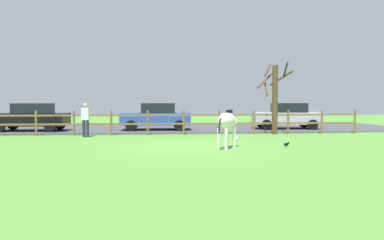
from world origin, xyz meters
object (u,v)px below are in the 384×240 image
(zebra, at_px, (228,123))
(parked_car_blue, at_px, (156,116))
(parked_car_black, at_px, (31,117))
(crow_on_grass, at_px, (286,144))
(bare_tree, at_px, (275,96))
(parked_car_silver, at_px, (287,116))
(visitor_near_fence, at_px, (86,118))

(zebra, height_order, parked_car_blue, parked_car_blue)
(parked_car_black, bearing_deg, crow_on_grass, -33.93)
(bare_tree, relative_size, parked_car_blue, 0.93)
(parked_car_blue, distance_m, parked_car_black, 7.00)
(parked_car_silver, bearing_deg, parked_car_black, -178.42)
(visitor_near_fence, bearing_deg, parked_car_black, 137.69)
(zebra, relative_size, parked_car_black, 0.42)
(crow_on_grass, xyz_separation_m, visitor_near_fence, (-8.27, 4.70, 0.78))
(zebra, xyz_separation_m, crow_on_grass, (2.26, 0.17, -0.80))
(parked_car_blue, height_order, parked_car_silver, same)
(bare_tree, bearing_deg, parked_car_silver, 59.98)
(bare_tree, distance_m, parked_car_blue, 6.86)
(parked_car_silver, relative_size, parked_car_black, 1.02)
(bare_tree, relative_size, parked_car_black, 0.92)
(crow_on_grass, distance_m, parked_car_blue, 9.59)
(bare_tree, xyz_separation_m, crow_on_grass, (-1.27, -5.49, -1.88))
(visitor_near_fence, bearing_deg, zebra, -38.98)
(parked_car_blue, bearing_deg, parked_car_black, -178.65)
(parked_car_blue, xyz_separation_m, parked_car_black, (-7.00, -0.16, 0.00))
(zebra, bearing_deg, crow_on_grass, 4.34)
(parked_car_blue, bearing_deg, crow_on_grass, -58.94)
(parked_car_silver, distance_m, visitor_near_fence, 11.85)
(zebra, bearing_deg, parked_car_blue, 107.74)
(parked_car_silver, bearing_deg, crow_on_grass, -109.41)
(bare_tree, bearing_deg, parked_car_blue, 156.45)
(zebra, bearing_deg, visitor_near_fence, 141.02)
(bare_tree, xyz_separation_m, parked_car_silver, (1.70, 2.95, -1.16))
(crow_on_grass, distance_m, parked_car_black, 14.39)
(bare_tree, xyz_separation_m, zebra, (-3.53, -5.66, -1.08))
(zebra, distance_m, parked_car_blue, 8.78)
(bare_tree, distance_m, parked_car_black, 13.49)
(crow_on_grass, relative_size, parked_car_silver, 0.05)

